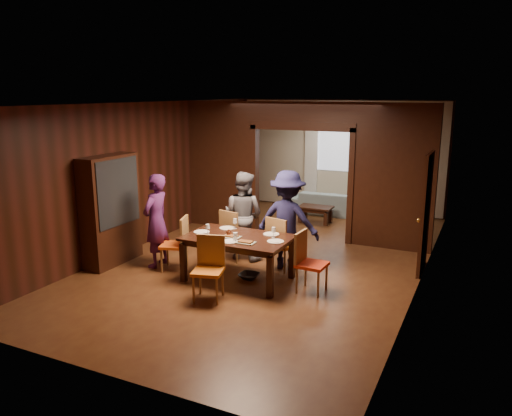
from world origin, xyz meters
The scene contains 32 objects.
floor centered at (0.00, 0.00, 0.00)m, with size 9.00×9.00×0.00m, color #4A2514.
ceiling centered at (0.00, 0.00, 2.90)m, with size 5.50×9.00×0.02m, color silver.
room_walls centered at (0.00, 1.89, 1.51)m, with size 5.52×9.01×2.90m.
person_purple centered at (-1.68, -1.29, 0.85)m, with size 0.62×0.41×1.69m, color #461A4E.
person_grey centered at (-0.47, -0.22, 0.83)m, with size 0.81×0.63×1.67m, color #5C5D64.
person_navy centered at (0.48, -0.37, 0.88)m, with size 1.14×0.66×1.77m, color #19193F.
sofa centered at (0.02, 3.85, 0.29)m, with size 2.01×0.78×0.59m, color #85A4AF.
serving_bowl centered at (0.10, -1.16, 0.80)m, with size 0.35×0.35×0.09m, color black.
dining_table centered at (-0.04, -1.28, 0.38)m, with size 1.74×1.08×0.76m, color black.
coffee_table centered at (-0.08, 2.87, 0.20)m, with size 0.80×0.50×0.40m, color black.
chair_left centered at (-1.30, -1.32, 0.48)m, with size 0.44×0.44×0.97m, color #DF5415, non-canonical shape.
chair_right centered at (1.25, -1.24, 0.48)m, with size 0.44×0.44×0.97m, color red, non-canonical shape.
chair_far_l centered at (-0.56, -0.35, 0.48)m, with size 0.44×0.44×0.97m, color #DE5914, non-canonical shape.
chair_far_r centered at (0.43, -0.47, 0.48)m, with size 0.44×0.44×0.97m, color #CF6313, non-canonical shape.
chair_near centered at (-0.08, -2.20, 0.48)m, with size 0.44×0.44×0.97m, color #D06613, non-canonical shape.
hutch centered at (-2.53, -1.50, 1.00)m, with size 0.40×1.20×2.00m, color black.
door_right centered at (2.70, 0.50, 1.05)m, with size 0.06×0.90×2.10m, color black.
window_far centered at (0.00, 4.44, 1.70)m, with size 1.20×0.03×1.30m, color silver.
curtain_left centered at (-0.75, 4.40, 1.25)m, with size 0.35×0.06×2.40m, color white.
curtain_right centered at (0.75, 4.40, 1.25)m, with size 0.35×0.06×2.40m, color white.
plate_left centered at (-0.72, -1.32, 0.77)m, with size 0.27×0.27×0.01m, color white.
plate_far_l centered at (-0.44, -0.91, 0.77)m, with size 0.27×0.27×0.01m, color silver.
plate_far_r centered at (0.41, -0.93, 0.77)m, with size 0.27×0.27×0.01m, color silver.
plate_right centered at (0.64, -1.28, 0.77)m, with size 0.27×0.27×0.01m, color silver.
plate_near centered at (-0.02, -1.60, 0.77)m, with size 0.27×0.27×0.01m, color white.
platter_a centered at (-0.11, -1.37, 0.78)m, with size 0.30×0.20×0.04m, color gray.
platter_b centered at (0.24, -1.55, 0.78)m, with size 0.30×0.20×0.04m, color slate.
wineglass_left centered at (-0.55, -1.40, 0.85)m, with size 0.08×0.08×0.18m, color silver, non-canonical shape.
wineglass_far centered at (-0.31, -0.87, 0.85)m, with size 0.08×0.08×0.18m, color white, non-canonical shape.
wineglass_right centered at (0.53, -1.10, 0.85)m, with size 0.08×0.08×0.18m, color silver, non-canonical shape.
tumbler centered at (0.04, -1.52, 0.83)m, with size 0.07×0.07×0.14m, color silver.
condiment_jar centered at (-0.19, -1.32, 0.82)m, with size 0.08×0.08×0.11m, color #4F2312, non-canonical shape.
Camera 1 is at (3.63, -8.32, 3.11)m, focal length 35.00 mm.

